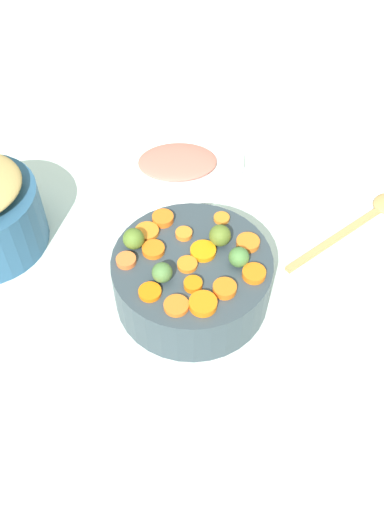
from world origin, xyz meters
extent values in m
cube|color=silver|center=(0.00, 0.00, 0.01)|extent=(2.40, 2.40, 0.02)
cylinder|color=#313D45|center=(0.03, -0.03, 0.06)|extent=(0.24, 0.24, 0.09)
cylinder|color=orange|center=(-0.05, -0.08, 0.11)|extent=(0.05, 0.05, 0.01)
cylinder|color=orange|center=(0.10, -0.02, 0.11)|extent=(0.04, 0.04, 0.01)
cylinder|color=orange|center=(0.09, 0.04, 0.11)|extent=(0.04, 0.04, 0.01)
cylinder|color=orange|center=(-0.01, -0.12, 0.11)|extent=(0.03, 0.03, 0.01)
cylinder|color=orange|center=(0.06, -0.11, 0.11)|extent=(0.04, 0.04, 0.01)
cylinder|color=orange|center=(-0.03, 0.04, 0.11)|extent=(0.03, 0.03, 0.01)
cylinder|color=orange|center=(-0.06, -0.04, 0.11)|extent=(0.04, 0.04, 0.01)
cylinder|color=orange|center=(0.10, -0.09, 0.11)|extent=(0.04, 0.04, 0.01)
cylinder|color=orange|center=(0.03, 0.05, 0.11)|extent=(0.04, 0.04, 0.01)
cylinder|color=orange|center=(-0.02, -0.03, 0.11)|extent=(0.03, 0.03, 0.01)
cylinder|color=orange|center=(0.11, -0.05, 0.11)|extent=(0.06, 0.06, 0.01)
cylinder|color=orange|center=(0.02, -0.01, 0.11)|extent=(0.04, 0.04, 0.01)
cylinder|color=orange|center=(-0.01, -0.08, 0.11)|extent=(0.05, 0.05, 0.01)
cylinder|color=orange|center=(0.07, -0.05, 0.11)|extent=(0.03, 0.03, 0.01)
cylinder|color=orange|center=(0.04, -0.04, 0.11)|extent=(0.04, 0.04, 0.01)
sphere|color=#506E26|center=(-0.03, -0.10, 0.12)|extent=(0.03, 0.03, 0.03)
sphere|color=#487138|center=(0.04, -0.09, 0.12)|extent=(0.03, 0.03, 0.03)
sphere|color=#457437|center=(0.06, 0.02, 0.12)|extent=(0.03, 0.03, 0.03)
sphere|color=#556B25|center=(0.01, 0.02, 0.12)|extent=(0.03, 0.03, 0.03)
cube|color=tan|center=(0.02, 0.24, 0.02)|extent=(0.07, 0.23, 0.01)
cylinder|color=white|center=(-0.28, 0.07, 0.03)|extent=(0.27, 0.27, 0.01)
ellipsoid|color=#CF6F5E|center=(-0.26, 0.06, 0.04)|extent=(0.16, 0.18, 0.02)
camera|label=1|loc=(0.50, -0.24, 0.73)|focal=38.68mm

